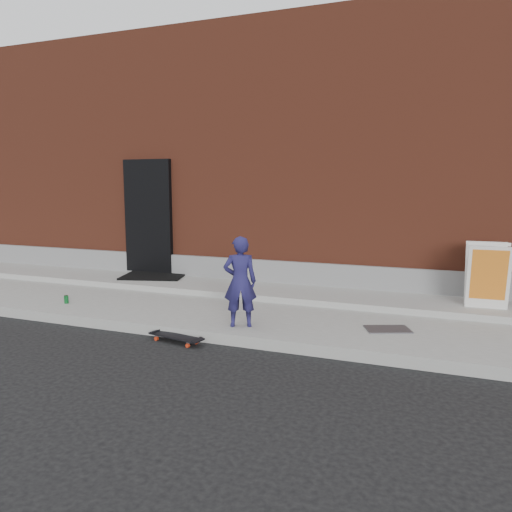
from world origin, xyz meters
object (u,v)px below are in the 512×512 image
at_px(soda_can, 66,299).
at_px(pizza_sign, 487,275).
at_px(child, 240,282).
at_px(skateboard, 176,337).

bearing_deg(soda_can, pizza_sign, 15.76).
xyz_separation_m(child, pizza_sign, (3.10, 1.92, -0.03)).
bearing_deg(soda_can, child, -3.12).
distance_m(skateboard, pizza_sign, 4.55).
distance_m(child, skateboard, 1.10).
bearing_deg(skateboard, pizza_sign, 32.79).
distance_m(pizza_sign, soda_can, 6.46).
bearing_deg(child, skateboard, 12.87).
xyz_separation_m(skateboard, soda_can, (-2.41, 0.69, 0.14)).
height_order(skateboard, soda_can, soda_can).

